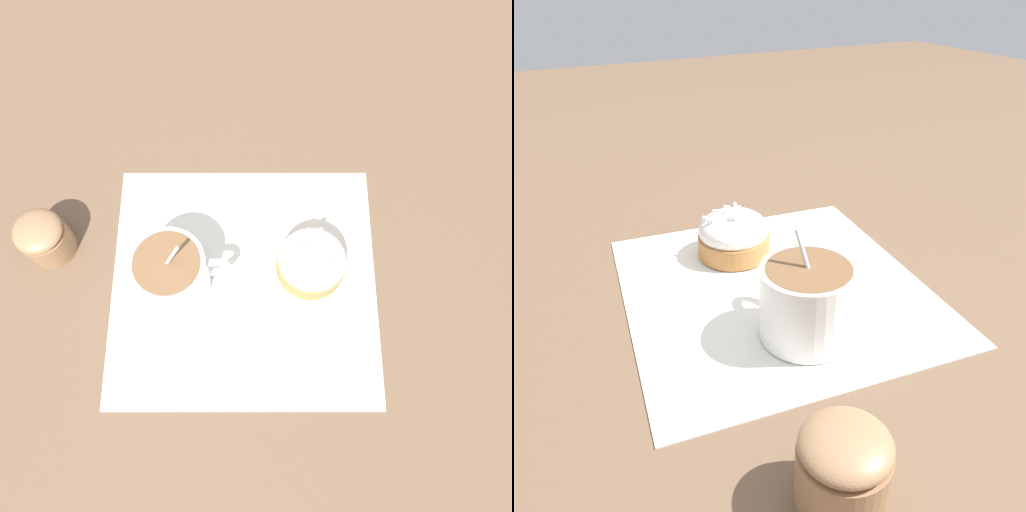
# 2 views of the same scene
# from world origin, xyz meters

# --- Properties ---
(ground_plane) EXTENTS (3.00, 3.00, 0.00)m
(ground_plane) POSITION_xyz_m (0.00, 0.00, 0.00)
(ground_plane) COLOR brown
(paper_napkin) EXTENTS (0.36, 0.35, 0.00)m
(paper_napkin) POSITION_xyz_m (0.00, 0.00, 0.00)
(paper_napkin) COLOR white
(paper_napkin) RESTS_ON ground_plane
(coffee_cup) EXTENTS (0.12, 0.09, 0.10)m
(coffee_cup) POSITION_xyz_m (0.08, -0.01, 0.04)
(coffee_cup) COLOR white
(coffee_cup) RESTS_ON paper_napkin
(frosted_pastry) EXTENTS (0.09, 0.09, 0.06)m
(frosted_pastry) POSITION_xyz_m (-0.08, -0.01, 0.03)
(frosted_pastry) COLOR #B2753D
(frosted_pastry) RESTS_ON paper_napkin
(sugar_bowl) EXTENTS (0.06, 0.06, 0.06)m
(sugar_bowl) POSITION_xyz_m (0.24, -0.08, 0.03)
(sugar_bowl) COLOR #99704C
(sugar_bowl) RESTS_ON ground_plane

